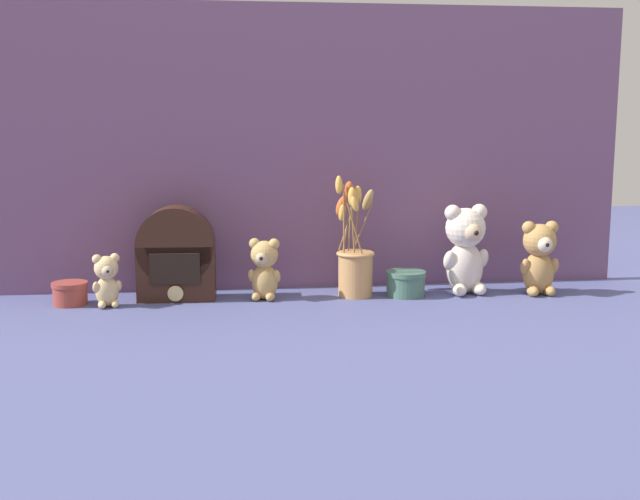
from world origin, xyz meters
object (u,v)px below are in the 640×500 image
vintage_radio (176,256)px  teddy_bear_small (264,268)px  flower_vase (355,260)px  teddy_bear_tiny (107,279)px  decorative_tin_short (70,293)px  decorative_tin_tall (406,283)px  teddy_bear_medium (539,256)px  teddy_bear_large (466,247)px

vintage_radio → teddy_bear_small: bearing=-8.8°
flower_vase → teddy_bear_tiny: bearing=-175.9°
vintage_radio → decorative_tin_short: size_ratio=2.71×
vintage_radio → decorative_tin_tall: (0.60, -0.04, -0.08)m
flower_vase → vintage_radio: (-0.46, 0.02, 0.02)m
teddy_bear_tiny → teddy_bear_medium: bearing=-0.1°
teddy_bear_small → decorative_tin_short: (-0.49, 0.01, -0.05)m
teddy_bear_tiny → flower_vase: size_ratio=0.42×
vintage_radio → decorative_tin_short: 0.28m
teddy_bear_large → teddy_bear_medium: (0.19, -0.04, -0.02)m
teddy_bear_medium → vintage_radio: size_ratio=0.81×
teddy_bear_small → decorative_tin_short: size_ratio=1.79×
teddy_bear_large → teddy_bear_tiny: bearing=-177.9°
teddy_bear_large → teddy_bear_small: teddy_bear_large is taller
teddy_bear_large → vintage_radio: bearing=177.7°
flower_vase → decorative_tin_short: bearing=-179.3°
teddy_bear_large → vintage_radio: 0.76m
teddy_bear_small → flower_vase: size_ratio=0.50×
teddy_bear_small → flower_vase: 0.24m
teddy_bear_tiny → vintage_radio: (0.17, 0.07, 0.04)m
decorative_tin_short → teddy_bear_medium: bearing=-1.8°
teddy_bear_medium → flower_vase: flower_vase is taller
decorative_tin_tall → vintage_radio: bearing=176.2°
teddy_bear_medium → teddy_bear_tiny: bearing=179.9°
teddy_bear_medium → teddy_bear_tiny: teddy_bear_medium is taller
teddy_bear_medium → vintage_radio: vintage_radio is taller
teddy_bear_medium → decorative_tin_tall: (-0.35, 0.03, -0.07)m
flower_vase → decorative_tin_short: size_ratio=3.57×
teddy_bear_small → decorative_tin_short: teddy_bear_small is taller
teddy_bear_large → decorative_tin_tall: bearing=-176.9°
teddy_bear_medium → teddy_bear_large: bearing=169.1°
teddy_bear_small → teddy_bear_tiny: 0.39m
teddy_bear_small → flower_vase: bearing=3.6°
teddy_bear_tiny → decorative_tin_short: (-0.10, 0.04, -0.04)m
teddy_bear_large → vintage_radio: size_ratio=0.99×
teddy_bear_large → teddy_bear_small: bearing=-179.5°
decorative_tin_tall → decorative_tin_short: (-0.86, 0.01, -0.00)m
flower_vase → decorative_tin_short: flower_vase is taller
teddy_bear_medium → teddy_bear_small: size_ratio=1.23×
flower_vase → vintage_radio: bearing=177.6°
teddy_bear_medium → vintage_radio: 0.95m
teddy_bear_medium → decorative_tin_short: bearing=178.2°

